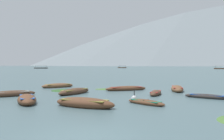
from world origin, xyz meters
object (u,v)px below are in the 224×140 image
object	(u,v)px
rowboat_2	(27,100)
mooring_buoy	(134,98)
rowboat_4	(11,94)
rowboat_0	(126,89)
rowboat_9	(207,97)
rowboat_3	(75,92)
rowboat_1	(85,103)
rowboat_7	(58,86)
ferry_0	(222,68)
rowboat_6	(156,93)
rowboat_5	(146,102)
ferry_1	(41,68)
rowboat_8	(177,89)
ferry_2	(122,68)

from	to	relation	value
rowboat_2	mooring_buoy	world-z (taller)	mooring_buoy
rowboat_2	rowboat_4	xyz separation A→B (m)	(-3.01, 3.40, -0.04)
rowboat_0	rowboat_9	distance (m)	8.71
rowboat_3	rowboat_0	bearing A→B (deg)	38.19
rowboat_1	rowboat_2	xyz separation A→B (m)	(-4.40, 1.24, -0.01)
rowboat_7	ferry_0	xyz separation A→B (m)	(68.25, 145.39, 0.25)
rowboat_6	mooring_buoy	world-z (taller)	mooring_buoy
rowboat_6	rowboat_9	distance (m)	4.35
rowboat_3	rowboat_5	bearing A→B (deg)	-40.57
rowboat_1	ferry_0	distance (m)	170.23
rowboat_1	rowboat_4	world-z (taller)	rowboat_1
ferry_0	ferry_1	bearing A→B (deg)	173.28
rowboat_8	mooring_buoy	size ratio (longest dim) A/B	4.33
ferry_2	rowboat_0	bearing A→B (deg)	-86.71
rowboat_3	rowboat_6	size ratio (longest dim) A/B	1.34
rowboat_4	mooring_buoy	distance (m)	10.61
rowboat_1	ferry_2	distance (m)	212.99
rowboat_7	ferry_0	bearing A→B (deg)	64.85
rowboat_8	rowboat_7	bearing A→B (deg)	168.47
rowboat_6	rowboat_9	bearing A→B (deg)	-25.38
rowboat_3	ferry_1	bearing A→B (deg)	112.81
rowboat_4	rowboat_6	size ratio (longest dim) A/B	1.23
rowboat_2	rowboat_4	world-z (taller)	rowboat_2
rowboat_4	rowboat_9	xyz separation A→B (m)	(16.38, 0.33, -0.06)
rowboat_1	rowboat_6	bearing A→B (deg)	53.58
rowboat_4	rowboat_3	bearing A→B (deg)	23.75
rowboat_5	rowboat_0	bearing A→B (deg)	100.62
rowboat_0	rowboat_6	world-z (taller)	rowboat_0
rowboat_1	ferry_1	world-z (taller)	ferry_1
ferry_1	ferry_0	bearing A→B (deg)	-6.72
rowboat_6	rowboat_0	bearing A→B (deg)	127.36
rowboat_9	ferry_0	distance (m)	162.47
rowboat_3	rowboat_8	bearing A→B (deg)	19.26
mooring_buoy	ferry_1	bearing A→B (deg)	113.99
rowboat_0	ferry_0	world-z (taller)	ferry_0
rowboat_9	ferry_0	size ratio (longest dim) A/B	0.34
rowboat_1	ferry_0	xyz separation A→B (m)	(62.21, 158.46, 0.21)
rowboat_1	rowboat_3	world-z (taller)	rowboat_1
rowboat_2	mooring_buoy	bearing A→B (deg)	17.36
rowboat_1	mooring_buoy	world-z (taller)	mooring_buoy
rowboat_5	ferry_1	size ratio (longest dim) A/B	0.25
rowboat_2	ferry_1	xyz separation A→B (m)	(-68.44, 173.13, 0.22)
rowboat_2	ferry_0	distance (m)	170.75
ferry_0	ferry_2	xyz separation A→B (m)	(-71.59, 54.32, 0.00)
rowboat_5	rowboat_9	world-z (taller)	rowboat_9
rowboat_3	rowboat_4	world-z (taller)	rowboat_3
rowboat_4	ferry_1	bearing A→B (deg)	111.08
ferry_1	mooring_buoy	bearing A→B (deg)	-66.01
rowboat_0	ferry_1	world-z (taller)	ferry_1
rowboat_7	mooring_buoy	xyz separation A→B (m)	(9.18, -9.48, -0.09)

